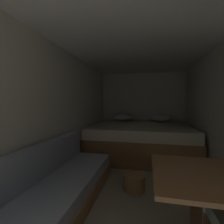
{
  "coord_description": "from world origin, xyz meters",
  "views": [
    {
      "loc": [
        0.16,
        -0.57,
        1.16
      ],
      "look_at": [
        -0.49,
        2.36,
        1.0
      ],
      "focal_mm": 26.26,
      "sensor_mm": 36.0,
      "label": 1
    }
  ],
  "objects_px": {
    "bed": "(140,139)",
    "wicker_basket": "(135,182)",
    "sofa_left": "(49,196)",
    "dinette_table": "(217,188)"
  },
  "relations": [
    {
      "from": "bed",
      "to": "wicker_basket",
      "type": "xyz_separation_m",
      "value": [
        -0.01,
        -1.56,
        -0.25
      ]
    },
    {
      "from": "wicker_basket",
      "to": "bed",
      "type": "bearing_deg",
      "value": 89.72
    },
    {
      "from": "sofa_left",
      "to": "wicker_basket",
      "type": "distance_m",
      "value": 1.09
    },
    {
      "from": "bed",
      "to": "wicker_basket",
      "type": "height_order",
      "value": "bed"
    },
    {
      "from": "bed",
      "to": "dinette_table",
      "type": "height_order",
      "value": "bed"
    },
    {
      "from": "sofa_left",
      "to": "dinette_table",
      "type": "height_order",
      "value": "dinette_table"
    },
    {
      "from": "bed",
      "to": "sofa_left",
      "type": "relative_size",
      "value": 0.92
    },
    {
      "from": "bed",
      "to": "sofa_left",
      "type": "xyz_separation_m",
      "value": [
        -0.82,
        -2.26,
        -0.13
      ]
    },
    {
      "from": "bed",
      "to": "wicker_basket",
      "type": "distance_m",
      "value": 1.58
    },
    {
      "from": "bed",
      "to": "wicker_basket",
      "type": "bearing_deg",
      "value": -90.28
    }
  ]
}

